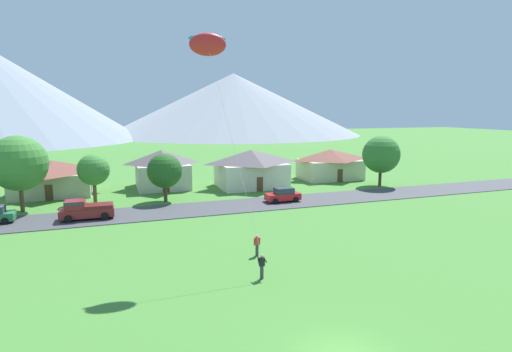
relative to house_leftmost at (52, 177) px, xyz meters
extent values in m
cube|color=#424247|center=(17.17, -14.52, -2.33)|extent=(160.00, 6.70, 0.08)
cone|color=#8E939E|center=(61.67, 125.20, 11.59)|extent=(115.83, 115.83, 27.92)
cube|color=beige|center=(0.00, 0.00, -0.89)|extent=(9.47, 7.97, 2.95)
pyramid|color=brown|center=(0.00, 0.00, 1.39)|extent=(10.23, 8.61, 1.62)
cube|color=brown|center=(0.00, -4.01, -1.37)|extent=(0.90, 0.06, 2.00)
cube|color=beige|center=(40.87, -1.21, -0.81)|extent=(9.29, 6.37, 3.12)
pyramid|color=brown|center=(40.87, -1.21, 1.61)|extent=(10.03, 6.88, 1.71)
cube|color=brown|center=(40.87, -4.42, -1.37)|extent=(0.90, 0.06, 2.00)
cube|color=beige|center=(26.53, -3.49, -0.62)|extent=(9.36, 7.46, 3.50)
pyramid|color=#564C51|center=(26.53, -3.49, 2.09)|extent=(10.10, 8.06, 1.92)
cube|color=brown|center=(26.53, -7.24, -1.37)|extent=(0.90, 0.06, 2.00)
cube|color=beige|center=(14.26, 0.25, -0.61)|extent=(7.16, 7.97, 3.52)
pyramid|color=#564C51|center=(14.26, 0.25, 2.12)|extent=(7.73, 8.60, 1.94)
cube|color=brown|center=(14.26, -3.75, -1.37)|extent=(0.90, 0.06, 2.00)
cylinder|color=#4C3823|center=(44.65, -9.26, -1.04)|extent=(0.44, 0.44, 2.65)
sphere|color=#33752D|center=(44.65, -9.26, 2.32)|extent=(5.43, 5.43, 5.43)
cylinder|color=brown|center=(5.40, -6.94, -1.06)|extent=(0.44, 0.44, 2.62)
sphere|color=#3D7F33|center=(5.40, -6.94, 1.66)|extent=(3.76, 3.76, 3.76)
cylinder|color=#4C3823|center=(13.52, -9.12, -1.25)|extent=(0.44, 0.44, 2.23)
sphere|color=#23561E|center=(13.52, -9.12, 1.44)|extent=(4.23, 4.23, 4.23)
cylinder|color=brown|center=(-2.01, -9.02, -0.80)|extent=(0.44, 0.44, 3.13)
sphere|color=#3D7F33|center=(-2.01, -9.02, 3.03)|extent=(6.03, 6.03, 6.03)
cylinder|color=black|center=(-2.57, -14.47, -1.97)|extent=(0.65, 0.26, 0.64)
cylinder|color=black|center=(-2.62, -12.63, -1.97)|extent=(0.65, 0.26, 0.64)
cube|color=red|center=(26.95, -14.22, -1.69)|extent=(4.21, 1.82, 0.80)
cube|color=#2D3847|center=(27.10, -14.22, -0.95)|extent=(2.21, 1.60, 0.68)
cylinder|color=black|center=(25.61, -15.15, -1.97)|extent=(0.64, 0.24, 0.64)
cylinder|color=black|center=(25.60, -13.31, -1.97)|extent=(0.64, 0.24, 0.64)
cylinder|color=black|center=(28.31, -15.13, -1.97)|extent=(0.64, 0.24, 0.64)
cylinder|color=black|center=(28.30, -13.29, -1.97)|extent=(0.64, 0.24, 0.64)
cube|color=maroon|center=(4.94, -14.97, -1.61)|extent=(5.24, 2.10, 0.84)
cube|color=maroon|center=(3.84, -14.95, -0.74)|extent=(1.94, 1.88, 0.90)
cube|color=#2D3847|center=(3.84, -14.95, -0.47)|extent=(1.65, 1.91, 0.28)
cube|color=maroon|center=(6.09, -14.99, -1.01)|extent=(2.74, 2.01, 0.36)
cylinder|color=black|center=(3.22, -15.96, -1.91)|extent=(0.77, 0.29, 0.76)
cylinder|color=black|center=(3.26, -13.92, -1.91)|extent=(0.77, 0.29, 0.76)
cylinder|color=black|center=(6.62, -16.02, -1.91)|extent=(0.77, 0.29, 0.76)
cylinder|color=black|center=(6.66, -13.99, -1.91)|extent=(0.77, 0.29, 0.76)
cylinder|color=#3D3D42|center=(16.66, -34.71, -1.93)|extent=(0.24, 0.24, 0.88)
cube|color=black|center=(16.66, -34.71, -1.20)|extent=(0.36, 0.22, 0.58)
sphere|color=tan|center=(16.66, -34.71, -0.80)|extent=(0.21, 0.21, 0.21)
cylinder|color=black|center=(16.44, -34.65, -1.06)|extent=(0.18, 0.55, 0.37)
cylinder|color=black|center=(16.88, -34.65, -1.06)|extent=(0.18, 0.55, 0.37)
ellipsoid|color=red|center=(14.64, -28.80, 13.37)|extent=(2.82, 1.56, 1.75)
ellipsoid|color=#1EB2D1|center=(14.70, -28.42, 13.86)|extent=(2.76, 0.77, 0.60)
cylinder|color=silver|center=(15.65, -31.75, 6.28)|extent=(2.05, 5.94, 14.20)
cylinder|color=#3D3D42|center=(17.81, -30.54, -1.93)|extent=(0.24, 0.24, 0.88)
cube|color=red|center=(17.81, -30.54, -1.20)|extent=(0.36, 0.22, 0.58)
sphere|color=beige|center=(17.81, -30.54, -0.80)|extent=(0.21, 0.21, 0.21)
cylinder|color=red|center=(17.59, -30.54, -1.25)|extent=(0.12, 0.18, 0.59)
cylinder|color=red|center=(18.03, -30.54, -1.25)|extent=(0.12, 0.18, 0.59)
camera|label=1|loc=(7.84, -58.52, 8.68)|focal=28.35mm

